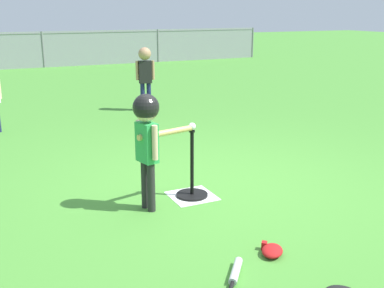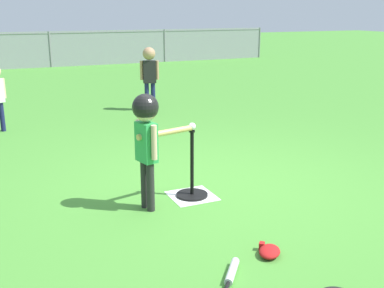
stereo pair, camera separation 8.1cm
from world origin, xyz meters
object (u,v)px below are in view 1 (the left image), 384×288
Objects in this scene: batting_tee at (192,186)px; glove_outfield_drop at (272,250)px; fielder_deep_left at (145,70)px; batter_child at (147,129)px; spare_bat_silver at (234,276)px; baseball_on_tee at (192,126)px.

glove_outfield_drop is at bearing -88.00° from batting_tee.
fielder_deep_left is (1.03, 4.16, 0.64)m from batting_tee.
batter_child is 1.54m from glove_outfield_drop.
fielder_deep_left is at bearing 79.87° from glove_outfield_drop.
fielder_deep_left reaches higher than spare_bat_silver.
glove_outfield_drop is (0.05, -1.34, -0.08)m from batting_tee.
batter_child reaches higher than spare_bat_silver.
batter_child reaches higher than baseball_on_tee.
fielder_deep_left is at bearing 76.11° from baseball_on_tee.
fielder_deep_left is 5.63m from glove_outfield_drop.
fielder_deep_left is 4.32× the size of glove_outfield_drop.
batting_tee is 0.85m from batter_child.
batter_child is at bearing -167.45° from baseball_on_tee.
batter_child is at bearing 94.36° from spare_bat_silver.
batter_child is 2.16× the size of spare_bat_silver.
batting_tee is at bearing -103.89° from fielder_deep_left.
batting_tee is 1.34m from glove_outfield_drop.
spare_bat_silver is (0.11, -1.40, -0.76)m from batter_child.
baseball_on_tee is 0.14× the size of spare_bat_silver.
baseball_on_tee is at bearing 75.46° from spare_bat_silver.
batter_child is (-0.50, -0.11, 0.68)m from batting_tee.
baseball_on_tee reaches higher than glove_outfield_drop.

